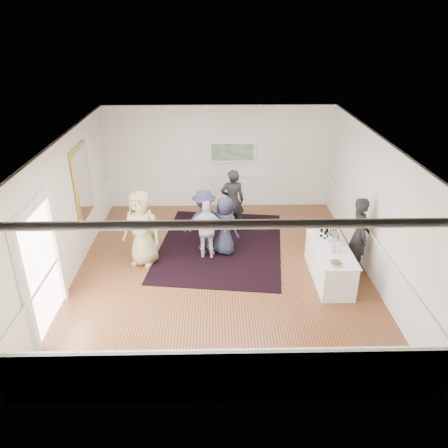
{
  "coord_description": "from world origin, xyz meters",
  "views": [
    {
      "loc": [
        -0.14,
        -9.04,
        5.58
      ],
      "look_at": [
        0.06,
        0.2,
        1.14
      ],
      "focal_mm": 35.0,
      "sensor_mm": 36.0,
      "label": 1
    }
  ],
  "objects_px": {
    "bartender": "(359,236)",
    "guest_tan": "(142,228)",
    "guest_dark_b": "(232,201)",
    "guest_green": "(145,229)",
    "guest_dark_a": "(204,220)",
    "guest_navy": "(225,226)",
    "serving_table": "(329,262)",
    "nut_bowl": "(336,263)",
    "ice_bucket": "(334,238)",
    "guest_lilac": "(207,230)"
  },
  "relations": [
    {
      "from": "guest_lilac",
      "to": "guest_tan",
      "type": "bearing_deg",
      "value": 15.29
    },
    {
      "from": "nut_bowl",
      "to": "guest_dark_b",
      "type": "bearing_deg",
      "value": 121.51
    },
    {
      "from": "guest_tan",
      "to": "guest_green",
      "type": "xyz_separation_m",
      "value": [
        0.02,
        0.3,
        -0.17
      ]
    },
    {
      "from": "serving_table",
      "to": "nut_bowl",
      "type": "height_order",
      "value": "nut_bowl"
    },
    {
      "from": "guest_green",
      "to": "guest_navy",
      "type": "height_order",
      "value": "guest_green"
    },
    {
      "from": "guest_dark_a",
      "to": "guest_dark_b",
      "type": "relative_size",
      "value": 0.91
    },
    {
      "from": "guest_tan",
      "to": "nut_bowl",
      "type": "relative_size",
      "value": 6.75
    },
    {
      "from": "guest_dark_b",
      "to": "ice_bucket",
      "type": "relative_size",
      "value": 6.99
    },
    {
      "from": "bartender",
      "to": "guest_dark_a",
      "type": "xyz_separation_m",
      "value": [
        -3.62,
        1.17,
        -0.12
      ]
    },
    {
      "from": "guest_green",
      "to": "guest_tan",
      "type": "bearing_deg",
      "value": -45.49
    },
    {
      "from": "guest_tan",
      "to": "guest_dark_a",
      "type": "distance_m",
      "value": 1.65
    },
    {
      "from": "guest_green",
      "to": "nut_bowl",
      "type": "bearing_deg",
      "value": 24.41
    },
    {
      "from": "bartender",
      "to": "guest_dark_a",
      "type": "bearing_deg",
      "value": 74.0
    },
    {
      "from": "guest_dark_b",
      "to": "guest_navy",
      "type": "relative_size",
      "value": 1.18
    },
    {
      "from": "serving_table",
      "to": "guest_lilac",
      "type": "bearing_deg",
      "value": 159.44
    },
    {
      "from": "bartender",
      "to": "guest_lilac",
      "type": "bearing_deg",
      "value": 79.93
    },
    {
      "from": "guest_lilac",
      "to": "ice_bucket",
      "type": "relative_size",
      "value": 5.88
    },
    {
      "from": "nut_bowl",
      "to": "guest_lilac",
      "type": "bearing_deg",
      "value": 145.97
    },
    {
      "from": "guest_tan",
      "to": "guest_navy",
      "type": "height_order",
      "value": "guest_tan"
    },
    {
      "from": "guest_navy",
      "to": "ice_bucket",
      "type": "height_order",
      "value": "guest_navy"
    },
    {
      "from": "bartender",
      "to": "nut_bowl",
      "type": "relative_size",
      "value": 6.66
    },
    {
      "from": "bartender",
      "to": "guest_dark_b",
      "type": "xyz_separation_m",
      "value": [
        -2.86,
        2.25,
        -0.03
      ]
    },
    {
      "from": "guest_navy",
      "to": "nut_bowl",
      "type": "bearing_deg",
      "value": 174.16
    },
    {
      "from": "guest_lilac",
      "to": "guest_dark_a",
      "type": "relative_size",
      "value": 0.93
    },
    {
      "from": "guest_navy",
      "to": "guest_green",
      "type": "bearing_deg",
      "value": 41.01
    },
    {
      "from": "ice_bucket",
      "to": "nut_bowl",
      "type": "height_order",
      "value": "ice_bucket"
    },
    {
      "from": "guest_dark_b",
      "to": "guest_tan",
      "type": "bearing_deg",
      "value": 34.42
    },
    {
      "from": "guest_navy",
      "to": "bartender",
      "type": "bearing_deg",
      "value": -161.16
    },
    {
      "from": "guest_navy",
      "to": "ice_bucket",
      "type": "distance_m",
      "value": 2.71
    },
    {
      "from": "guest_lilac",
      "to": "bartender",
      "type": "bearing_deg",
      "value": 173.89
    },
    {
      "from": "bartender",
      "to": "ice_bucket",
      "type": "bearing_deg",
      "value": 101.72
    },
    {
      "from": "guest_lilac",
      "to": "guest_dark_b",
      "type": "height_order",
      "value": "guest_dark_b"
    },
    {
      "from": "guest_green",
      "to": "ice_bucket",
      "type": "height_order",
      "value": "guest_green"
    },
    {
      "from": "guest_tan",
      "to": "guest_green",
      "type": "distance_m",
      "value": 0.34
    },
    {
      "from": "bartender",
      "to": "guest_tan",
      "type": "distance_m",
      "value": 5.14
    },
    {
      "from": "guest_green",
      "to": "guest_navy",
      "type": "bearing_deg",
      "value": 53.1
    },
    {
      "from": "guest_green",
      "to": "guest_dark_b",
      "type": "distance_m",
      "value": 2.68
    },
    {
      "from": "serving_table",
      "to": "guest_tan",
      "type": "relative_size",
      "value": 1.08
    },
    {
      "from": "guest_green",
      "to": "guest_dark_a",
      "type": "distance_m",
      "value": 1.53
    },
    {
      "from": "bartender",
      "to": "guest_navy",
      "type": "xyz_separation_m",
      "value": [
        -3.11,
        0.96,
        -0.18
      ]
    },
    {
      "from": "guest_green",
      "to": "guest_navy",
      "type": "xyz_separation_m",
      "value": [
        1.99,
        0.18,
        -0.02
      ]
    },
    {
      "from": "guest_tan",
      "to": "guest_lilac",
      "type": "xyz_separation_m",
      "value": [
        1.58,
        0.26,
        -0.19
      ]
    },
    {
      "from": "guest_tan",
      "to": "ice_bucket",
      "type": "distance_m",
      "value": 4.53
    },
    {
      "from": "guest_navy",
      "to": "ice_bucket",
      "type": "relative_size",
      "value": 5.9
    },
    {
      "from": "guest_dark_a",
      "to": "nut_bowl",
      "type": "height_order",
      "value": "guest_dark_a"
    },
    {
      "from": "serving_table",
      "to": "guest_navy",
      "type": "relative_size",
      "value": 1.34
    },
    {
      "from": "guest_dark_b",
      "to": "nut_bowl",
      "type": "distance_m",
      "value": 3.93
    },
    {
      "from": "nut_bowl",
      "to": "guest_green",
      "type": "bearing_deg",
      "value": 156.38
    },
    {
      "from": "guest_dark_a",
      "to": "ice_bucket",
      "type": "distance_m",
      "value": 3.26
    },
    {
      "from": "guest_tan",
      "to": "guest_navy",
      "type": "relative_size",
      "value": 1.25
    }
  ]
}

